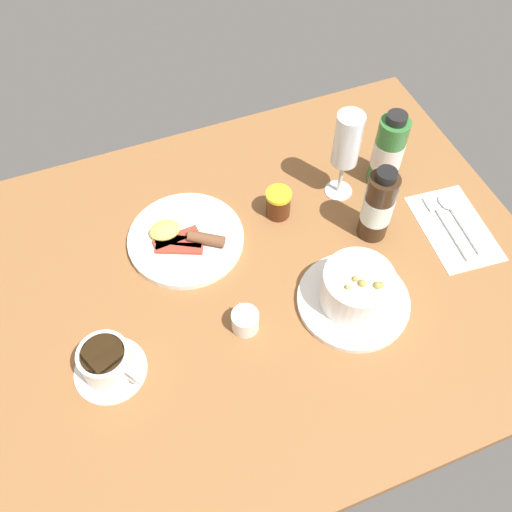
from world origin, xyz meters
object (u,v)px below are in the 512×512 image
coffee_cup (107,363)px  creamer_jug (245,320)px  porridge_bowl (356,291)px  sauce_bottle_brown (378,206)px  cutlery_setting (454,226)px  sauce_bottle_green (388,152)px  breakfast_plate (185,238)px  wine_glass (347,143)px  jam_jar (278,203)px

coffee_cup → creamer_jug: bearing=-0.6°
porridge_bowl → creamer_jug: porridge_bowl is taller
creamer_jug → porridge_bowl: bearing=-7.6°
sauce_bottle_brown → cutlery_setting: bearing=-16.9°
sauce_bottle_green → breakfast_plate: size_ratio=0.78×
sauce_bottle_brown → breakfast_plate: 37.20cm
cutlery_setting → creamer_jug: 46.74cm
porridge_bowl → coffee_cup: 43.72cm
coffee_cup → cutlery_setting: bearing=4.4°
creamer_jug → breakfast_plate: creamer_jug is taller
coffee_cup → porridge_bowl: bearing=-3.8°
creamer_jug → breakfast_plate: 22.01cm
wine_glass → jam_jar: wine_glass is taller
porridge_bowl → sauce_bottle_brown: size_ratio=1.19×
coffee_cup → sauce_bottle_green: (62.90, 21.82, 4.78)cm
coffee_cup → breakfast_plate: coffee_cup is taller
wine_glass → sauce_bottle_brown: size_ratio=1.18×
creamer_jug → jam_jar: 26.35cm
creamer_jug → sauce_bottle_brown: bearing=18.9°
porridge_bowl → wine_glass: wine_glass is taller
wine_glass → sauce_bottle_green: 11.19cm
wine_glass → jam_jar: 17.47cm
creamer_jug → jam_jar: bearing=54.7°
jam_jar → breakfast_plate: size_ratio=0.27×
porridge_bowl → jam_jar: (-4.58, 24.14, -1.00)cm
jam_jar → sauce_bottle_green: sauce_bottle_green is taller
sauce_bottle_brown → wine_glass: bearing=96.0°
wine_glass → porridge_bowl: bearing=-110.7°
jam_jar → sauce_bottle_green: 24.39cm
cutlery_setting → jam_jar: 35.09cm
jam_jar → porridge_bowl: bearing=-79.3°
sauce_bottle_brown → breakfast_plate: size_ratio=0.76×
breakfast_plate → jam_jar: bearing=-0.1°
coffee_cup → sauce_bottle_brown: sauce_bottle_brown is taller
cutlery_setting → sauce_bottle_green: (-7.29, 16.47, 7.85)cm
sauce_bottle_brown → breakfast_plate: sauce_bottle_brown is taller
wine_glass → sauce_bottle_brown: wine_glass is taller
sauce_bottle_brown → sauce_bottle_green: size_ratio=0.97×
coffee_cup → wine_glass: (53.08, 22.18, 10.12)cm
sauce_bottle_brown → sauce_bottle_green: (8.57, 11.65, 0.28)cm
creamer_jug → sauce_bottle_brown: sauce_bottle_brown is taller
wine_glass → breakfast_plate: wine_glass is taller
coffee_cup → jam_jar: size_ratio=2.00×
porridge_bowl → sauce_bottle_green: sauce_bottle_green is taller
jam_jar → sauce_bottle_brown: bearing=-35.9°
coffee_cup → creamer_jug: coffee_cup is taller
porridge_bowl → sauce_bottle_brown: (10.71, 13.09, 3.73)cm
sauce_bottle_green → breakfast_plate: 43.99cm
wine_glass → sauce_bottle_brown: 13.31cm
porridge_bowl → jam_jar: 24.59cm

